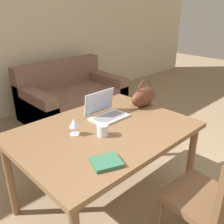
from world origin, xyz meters
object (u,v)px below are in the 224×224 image
object	(u,v)px
chair	(213,197)
wine_glass	(74,124)
handbag	(144,97)
couch	(72,98)
laptop	(105,110)
drinking_glass	(103,130)

from	to	relation	value
chair	wine_glass	xyz separation A→B (m)	(-0.41, 0.92, 0.34)
wine_glass	handbag	size ratio (longest dim) A/B	0.40
couch	laptop	size ratio (longest dim) A/B	4.74
chair	wine_glass	distance (m)	1.07
drinking_glass	couch	bearing A→B (deg)	61.09
laptop	drinking_glass	xyz separation A→B (m)	(-0.25, -0.25, -0.01)
couch	laptop	distance (m)	1.90
chair	wine_glass	world-z (taller)	chair
laptop	drinking_glass	bearing A→B (deg)	-135.04
laptop	drinking_glass	distance (m)	0.35
drinking_glass	handbag	size ratio (longest dim) A/B	0.27
drinking_glass	chair	bearing A→B (deg)	-70.57
chair	couch	size ratio (longest dim) A/B	0.58
chair	handbag	size ratio (longest dim) A/B	2.72
handbag	chair	bearing A→B (deg)	-113.67
drinking_glass	handbag	xyz separation A→B (m)	(0.68, 0.16, 0.05)
laptop	chair	bearing A→B (deg)	-88.61
drinking_glass	wine_glass	distance (m)	0.21
chair	couch	bearing A→B (deg)	78.65
handbag	wine_glass	bearing A→B (deg)	-179.62
couch	wine_glass	xyz separation A→B (m)	(-1.18, -1.73, 0.56)
chair	drinking_glass	bearing A→B (deg)	114.28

